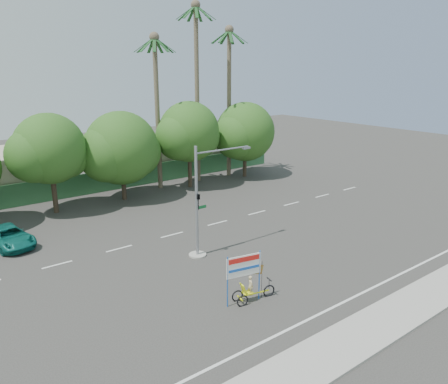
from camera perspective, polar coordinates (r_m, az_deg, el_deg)
ground at (r=26.49m, az=6.01°, el=-9.75°), size 120.00×120.00×0.00m
sidewalk_near at (r=22.32m, az=19.77°, el=-15.85°), size 50.00×2.40×0.12m
fence at (r=43.39m, az=-13.67°, el=1.66°), size 38.00×0.08×2.00m
building_right at (r=50.62m, az=-7.50°, el=4.96°), size 14.00×8.00×3.60m
tree_left at (r=37.04m, az=-21.88°, el=4.94°), size 6.66×5.60×8.07m
tree_center at (r=39.10m, az=-13.32°, el=5.33°), size 7.62×6.40×7.85m
tree_right at (r=42.23m, az=-4.64°, el=7.56°), size 6.90×5.80×8.36m
tree_far_right at (r=46.42m, az=2.73°, el=7.63°), size 7.38×6.20×7.94m
palm_tall at (r=44.15m, az=-3.57°, el=14.77°), size 3.73×3.79×17.45m
palm_mid at (r=46.52m, az=0.67°, el=13.55°), size 3.73×3.79×15.45m
palm_short at (r=41.89m, az=-8.78°, el=12.34°), size 3.73×3.79×14.45m
traffic_signal at (r=26.99m, az=-3.02°, el=-2.48°), size 4.72×1.10×7.00m
trike_billboard at (r=22.40m, az=3.19°, el=-11.64°), size 2.74×0.94×2.73m
pickup_truck at (r=32.34m, az=-26.33°, el=-5.26°), size 3.01×5.00×1.30m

